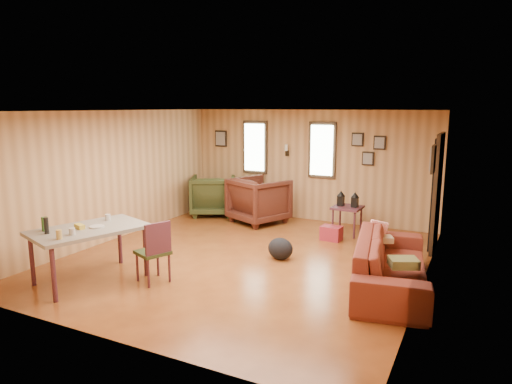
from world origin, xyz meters
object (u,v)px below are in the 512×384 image
side_table (348,205)px  end_table (259,198)px  sofa (392,255)px  recliner_brown (259,198)px  recliner_green (213,193)px  dining_table (88,233)px

side_table → end_table: bearing=165.1°
end_table → side_table: side_table is taller
sofa → recliner_brown: 4.02m
sofa → side_table: sofa is taller
sofa → recliner_green: 5.16m
sofa → side_table: (-1.26, 2.34, 0.12)m
recliner_brown → end_table: bearing=-39.6°
sofa → side_table: bearing=18.5°
recliner_brown → sofa: bearing=167.4°
side_table → dining_table: dining_table is taller
recliner_brown → side_table: (1.95, -0.08, 0.05)m
recliner_green → end_table: recliner_green is taller
recliner_green → side_table: 3.22m
recliner_green → sofa: bearing=123.1°
sofa → dining_table: 4.26m
end_table → side_table: size_ratio=0.90×
dining_table → recliner_brown: bearing=99.5°
end_table → dining_table: size_ratio=0.44×
sofa → side_table: 2.66m
side_table → dining_table: bearing=-123.4°
side_table → sofa: bearing=-61.7°
sofa → end_table: bearing=40.0°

